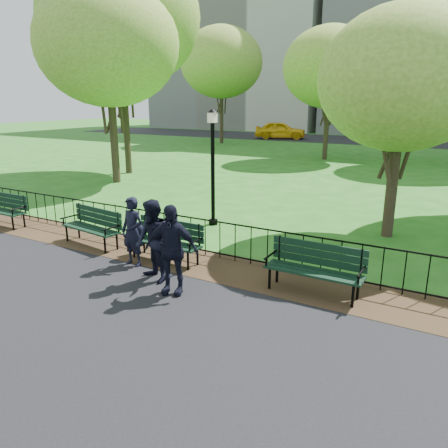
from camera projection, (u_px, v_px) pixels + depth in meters
The scene contains 20 objects.
ground at pixel (144, 283), 8.80m from camera, with size 120.00×120.00×0.00m, color #246219.
dirt_strip at pixel (187, 260), 10.04m from camera, with size 60.00×1.60×0.01m, color #382A17.
far_street at pixel (406, 142), 37.96m from camera, with size 70.00×9.00×0.01m, color black.
iron_fence at pixel (198, 234), 10.33m from camera, with size 24.06×0.06×1.00m.
apartment_west at pixel (250, 23), 55.79m from camera, with size 22.00×15.00×26.00m, color beige.
park_bench_main at pixel (157, 234), 9.96m from camera, with size 1.82×0.60×1.02m.
park_bench_left_a at pixel (94, 223), 10.98m from camera, with size 1.85×0.78×1.02m.
park_bench_left_b at pixel (3, 206), 12.76m from camera, with size 1.79×0.56×1.01m.
park_bench_right_a at pixel (316, 263), 8.21m from camera, with size 1.85×0.58×1.05m.
lamppost at pixel (213, 163), 12.46m from camera, with size 0.30×0.30×3.33m.
tree_near_w at pixel (108, 45), 18.05m from camera, with size 5.95×5.95×8.29m.
tree_near_e at pixel (403, 79), 10.75m from camera, with size 4.19×4.19×5.84m.
tree_mid_w at pixel (120, 18), 20.11m from camera, with size 7.44×7.44×10.36m.
tree_far_c at pixel (330, 67), 25.65m from camera, with size 5.58×5.58×7.78m.
tree_far_w at pixel (221, 62), 35.35m from camera, with size 6.70×6.70×9.34m.
person_left at pixel (132, 232), 9.55m from camera, with size 0.56×0.37×1.54m, color black.
person_mid at pixel (153, 241), 8.67m from camera, with size 0.81×0.42×1.68m, color black.
person_right at pixel (171, 250), 8.12m from camera, with size 1.02×0.42×1.73m, color black.
taxi at pixel (280, 130), 41.00m from camera, with size 1.90×4.72×1.61m, color yellow.
sedan_silver at pixel (397, 133), 38.53m from camera, with size 1.58×4.55×1.50m, color #95979C.
Camera 1 is at (5.46, -6.24, 3.56)m, focal length 35.00 mm.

